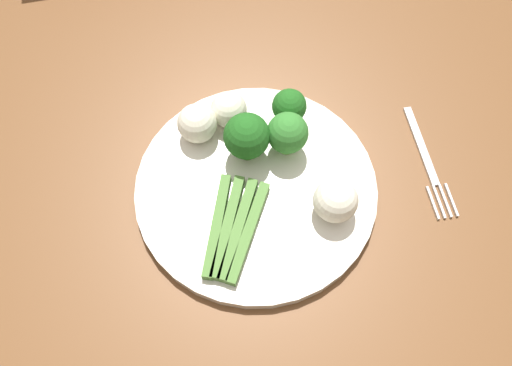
{
  "coord_description": "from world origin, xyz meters",
  "views": [
    {
      "loc": [
        0.09,
        0.29,
        1.31
      ],
      "look_at": [
        0.05,
        0.01,
        0.77
      ],
      "focal_mm": 34.89,
      "sensor_mm": 36.0,
      "label": 1
    }
  ],
  "objects_px": {
    "plate": "(256,188)",
    "cauliflower_mid": "(229,109)",
    "broccoli_front": "(288,107)",
    "dining_table": "(291,210)",
    "cauliflower_near_fork": "(197,123)",
    "broccoli_back_right": "(247,137)",
    "cauliflower_edge": "(335,200)",
    "asparagus_bundle": "(233,228)",
    "chair": "(162,22)",
    "broccoli_outer_edge": "(288,133)",
    "fork": "(427,162)"
  },
  "relations": [
    {
      "from": "plate",
      "to": "cauliflower_mid",
      "type": "relative_size",
      "value": 6.39
    },
    {
      "from": "broccoli_front",
      "to": "cauliflower_mid",
      "type": "relative_size",
      "value": 1.16
    },
    {
      "from": "plate",
      "to": "dining_table",
      "type": "bearing_deg",
      "value": -166.11
    },
    {
      "from": "cauliflower_near_fork",
      "to": "plate",
      "type": "bearing_deg",
      "value": 128.1
    },
    {
      "from": "broccoli_back_right",
      "to": "cauliflower_edge",
      "type": "xyz_separation_m",
      "value": [
        -0.09,
        0.09,
        -0.01
      ]
    },
    {
      "from": "asparagus_bundle",
      "to": "plate",
      "type": "bearing_deg",
      "value": -11.18
    },
    {
      "from": "asparagus_bundle",
      "to": "cauliflower_near_fork",
      "type": "distance_m",
      "value": 0.14
    },
    {
      "from": "cauliflower_edge",
      "to": "cauliflower_near_fork",
      "type": "relative_size",
      "value": 1.05
    },
    {
      "from": "chair",
      "to": "broccoli_outer_edge",
      "type": "xyz_separation_m",
      "value": [
        -0.18,
        0.51,
        0.3
      ]
    },
    {
      "from": "plate",
      "to": "broccoli_back_right",
      "type": "xyz_separation_m",
      "value": [
        0.01,
        -0.05,
        0.05
      ]
    },
    {
      "from": "dining_table",
      "to": "broccoli_outer_edge",
      "type": "xyz_separation_m",
      "value": [
        0.01,
        -0.03,
        0.16
      ]
    },
    {
      "from": "asparagus_bundle",
      "to": "chair",
      "type": "bearing_deg",
      "value": 29.97
    },
    {
      "from": "cauliflower_edge",
      "to": "cauliflower_mid",
      "type": "relative_size",
      "value": 1.13
    },
    {
      "from": "plate",
      "to": "broccoli_front",
      "type": "relative_size",
      "value": 5.52
    },
    {
      "from": "broccoli_outer_edge",
      "to": "cauliflower_mid",
      "type": "distance_m",
      "value": 0.09
    },
    {
      "from": "fork",
      "to": "asparagus_bundle",
      "type": "bearing_deg",
      "value": -77.78
    },
    {
      "from": "broccoli_front",
      "to": "cauliflower_mid",
      "type": "height_order",
      "value": "broccoli_front"
    },
    {
      "from": "plate",
      "to": "broccoli_front",
      "type": "distance_m",
      "value": 0.11
    },
    {
      "from": "cauliflower_mid",
      "to": "cauliflower_near_fork",
      "type": "distance_m",
      "value": 0.04
    },
    {
      "from": "broccoli_back_right",
      "to": "fork",
      "type": "bearing_deg",
      "value": 171.98
    },
    {
      "from": "broccoli_front",
      "to": "cauliflower_edge",
      "type": "relative_size",
      "value": 1.03
    },
    {
      "from": "asparagus_bundle",
      "to": "fork",
      "type": "bearing_deg",
      "value": -54.95
    },
    {
      "from": "broccoli_back_right",
      "to": "broccoli_front",
      "type": "distance_m",
      "value": 0.07
    },
    {
      "from": "dining_table",
      "to": "chair",
      "type": "height_order",
      "value": "chair"
    },
    {
      "from": "cauliflower_edge",
      "to": "fork",
      "type": "xyz_separation_m",
      "value": [
        -0.14,
        -0.06,
        -0.04
      ]
    },
    {
      "from": "chair",
      "to": "fork",
      "type": "distance_m",
      "value": 0.7
    },
    {
      "from": "dining_table",
      "to": "asparagus_bundle",
      "type": "bearing_deg",
      "value": 38.38
    },
    {
      "from": "asparagus_bundle",
      "to": "broccoli_back_right",
      "type": "distance_m",
      "value": 0.11
    },
    {
      "from": "cauliflower_near_fork",
      "to": "broccoli_back_right",
      "type": "bearing_deg",
      "value": 148.09
    },
    {
      "from": "cauliflower_near_fork",
      "to": "broccoli_outer_edge",
      "type": "bearing_deg",
      "value": 161.98
    },
    {
      "from": "dining_table",
      "to": "chair",
      "type": "distance_m",
      "value": 0.59
    },
    {
      "from": "cauliflower_mid",
      "to": "dining_table",
      "type": "bearing_deg",
      "value": 131.2
    },
    {
      "from": "asparagus_bundle",
      "to": "cauliflower_edge",
      "type": "bearing_deg",
      "value": -64.55
    },
    {
      "from": "chair",
      "to": "cauliflower_mid",
      "type": "xyz_separation_m",
      "value": [
        -0.12,
        0.45,
        0.29
      ]
    },
    {
      "from": "chair",
      "to": "cauliflower_mid",
      "type": "height_order",
      "value": "chair"
    },
    {
      "from": "plate",
      "to": "cauliflower_mid",
      "type": "xyz_separation_m",
      "value": [
        0.02,
        -0.1,
        0.03
      ]
    },
    {
      "from": "chair",
      "to": "plate",
      "type": "relative_size",
      "value": 2.93
    },
    {
      "from": "dining_table",
      "to": "asparagus_bundle",
      "type": "relative_size",
      "value": 10.76
    },
    {
      "from": "dining_table",
      "to": "plate",
      "type": "xyz_separation_m",
      "value": [
        0.05,
        0.01,
        0.11
      ]
    },
    {
      "from": "cauliflower_edge",
      "to": "cauliflower_mid",
      "type": "distance_m",
      "value": 0.18
    },
    {
      "from": "broccoli_outer_edge",
      "to": "cauliflower_mid",
      "type": "relative_size",
      "value": 1.35
    },
    {
      "from": "plate",
      "to": "fork",
      "type": "distance_m",
      "value": 0.22
    },
    {
      "from": "broccoli_outer_edge",
      "to": "cauliflower_edge",
      "type": "bearing_deg",
      "value": 115.11
    },
    {
      "from": "asparagus_bundle",
      "to": "cauliflower_mid",
      "type": "relative_size",
      "value": 2.96
    },
    {
      "from": "broccoli_back_right",
      "to": "cauliflower_edge",
      "type": "distance_m",
      "value": 0.13
    },
    {
      "from": "cauliflower_near_fork",
      "to": "fork",
      "type": "height_order",
      "value": "cauliflower_near_fork"
    },
    {
      "from": "dining_table",
      "to": "asparagus_bundle",
      "type": "xyz_separation_m",
      "value": [
        0.09,
        0.07,
        0.13
      ]
    },
    {
      "from": "asparagus_bundle",
      "to": "broccoli_outer_edge",
      "type": "relative_size",
      "value": 2.2
    },
    {
      "from": "plate",
      "to": "cauliflower_mid",
      "type": "height_order",
      "value": "cauliflower_mid"
    },
    {
      "from": "dining_table",
      "to": "cauliflower_near_fork",
      "type": "bearing_deg",
      "value": -30.43
    }
  ]
}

